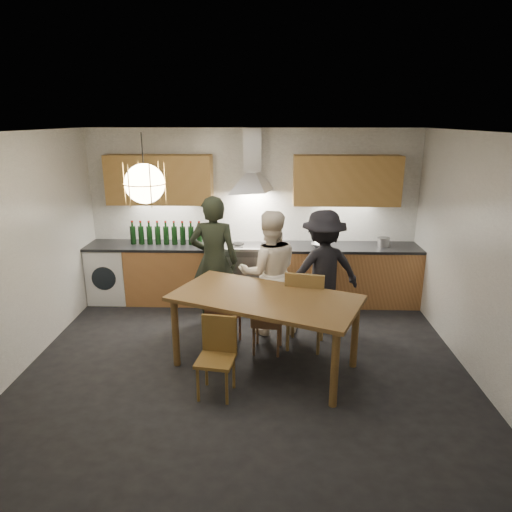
{
  "coord_description": "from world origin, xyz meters",
  "views": [
    {
      "loc": [
        0.26,
        -4.65,
        2.73
      ],
      "look_at": [
        0.1,
        0.4,
        1.2
      ],
      "focal_mm": 32.0,
      "sensor_mm": 36.0,
      "label": 1
    }
  ],
  "objects_px": {
    "person_left": "(214,261)",
    "wine_bottles": "(166,233)",
    "chair_back_left": "(222,312)",
    "chair_front": "(218,350)",
    "person_mid": "(269,273)",
    "stock_pot": "(383,242)",
    "person_right": "(323,270)",
    "mixing_bowl": "(320,245)",
    "dining_table": "(265,305)"
  },
  "relations": [
    {
      "from": "person_left",
      "to": "wine_bottles",
      "type": "height_order",
      "value": "person_left"
    },
    {
      "from": "chair_back_left",
      "to": "chair_front",
      "type": "relative_size",
      "value": 1.0
    },
    {
      "from": "person_mid",
      "to": "chair_back_left",
      "type": "bearing_deg",
      "value": 29.06
    },
    {
      "from": "chair_front",
      "to": "stock_pot",
      "type": "relative_size",
      "value": 4.55
    },
    {
      "from": "stock_pot",
      "to": "wine_bottles",
      "type": "xyz_separation_m",
      "value": [
        -3.26,
        0.02,
        0.12
      ]
    },
    {
      "from": "chair_back_left",
      "to": "person_left",
      "type": "relative_size",
      "value": 0.46
    },
    {
      "from": "person_mid",
      "to": "person_right",
      "type": "relative_size",
      "value": 1.01
    },
    {
      "from": "wine_bottles",
      "to": "person_left",
      "type": "bearing_deg",
      "value": -44.29
    },
    {
      "from": "chair_back_left",
      "to": "wine_bottles",
      "type": "relative_size",
      "value": 0.74
    },
    {
      "from": "chair_back_left",
      "to": "chair_front",
      "type": "distance_m",
      "value": 0.97
    },
    {
      "from": "person_mid",
      "to": "chair_front",
      "type": "bearing_deg",
      "value": 60.53
    },
    {
      "from": "chair_front",
      "to": "person_mid",
      "type": "bearing_deg",
      "value": 78.98
    },
    {
      "from": "chair_back_left",
      "to": "person_mid",
      "type": "height_order",
      "value": "person_mid"
    },
    {
      "from": "chair_back_left",
      "to": "mixing_bowl",
      "type": "relative_size",
      "value": 3.07
    },
    {
      "from": "chair_front",
      "to": "mixing_bowl",
      "type": "bearing_deg",
      "value": 70.77
    },
    {
      "from": "mixing_bowl",
      "to": "chair_front",
      "type": "bearing_deg",
      "value": -118.13
    },
    {
      "from": "chair_back_left",
      "to": "mixing_bowl",
      "type": "xyz_separation_m",
      "value": [
        1.33,
        1.4,
        0.47
      ]
    },
    {
      "from": "person_left",
      "to": "person_mid",
      "type": "xyz_separation_m",
      "value": [
        0.74,
        -0.24,
        -0.07
      ]
    },
    {
      "from": "chair_back_left",
      "to": "wine_bottles",
      "type": "bearing_deg",
      "value": -39.19
    },
    {
      "from": "person_mid",
      "to": "mixing_bowl",
      "type": "height_order",
      "value": "person_mid"
    },
    {
      "from": "wine_bottles",
      "to": "person_right",
      "type": "bearing_deg",
      "value": -21.64
    },
    {
      "from": "person_mid",
      "to": "wine_bottles",
      "type": "distance_m",
      "value": 1.89
    },
    {
      "from": "chair_back_left",
      "to": "wine_bottles",
      "type": "xyz_separation_m",
      "value": [
        -0.98,
        1.5,
        0.61
      ]
    },
    {
      "from": "chair_front",
      "to": "person_right",
      "type": "distance_m",
      "value": 2.02
    },
    {
      "from": "wine_bottles",
      "to": "chair_front",
      "type": "bearing_deg",
      "value": -67.14
    },
    {
      "from": "person_mid",
      "to": "mixing_bowl",
      "type": "xyz_separation_m",
      "value": [
        0.75,
        0.94,
        0.12
      ]
    },
    {
      "from": "chair_back_left",
      "to": "person_left",
      "type": "height_order",
      "value": "person_left"
    },
    {
      "from": "person_right",
      "to": "mixing_bowl",
      "type": "distance_m",
      "value": 0.81
    },
    {
      "from": "person_left",
      "to": "stock_pot",
      "type": "distance_m",
      "value": 2.56
    },
    {
      "from": "wine_bottles",
      "to": "person_mid",
      "type": "bearing_deg",
      "value": -33.75
    },
    {
      "from": "person_left",
      "to": "stock_pot",
      "type": "bearing_deg",
      "value": -159.84
    },
    {
      "from": "chair_back_left",
      "to": "person_right",
      "type": "relative_size",
      "value": 0.5
    },
    {
      "from": "wine_bottles",
      "to": "dining_table",
      "type": "bearing_deg",
      "value": -52.18
    },
    {
      "from": "mixing_bowl",
      "to": "person_left",
      "type": "bearing_deg",
      "value": -154.9
    },
    {
      "from": "person_right",
      "to": "wine_bottles",
      "type": "distance_m",
      "value": 2.45
    },
    {
      "from": "chair_back_left",
      "to": "chair_front",
      "type": "bearing_deg",
      "value": 110.99
    },
    {
      "from": "stock_pot",
      "to": "person_left",
      "type": "bearing_deg",
      "value": -162.26
    },
    {
      "from": "chair_front",
      "to": "mixing_bowl",
      "type": "height_order",
      "value": "mixing_bowl"
    },
    {
      "from": "stock_pot",
      "to": "person_mid",
      "type": "bearing_deg",
      "value": -148.85
    },
    {
      "from": "dining_table",
      "to": "wine_bottles",
      "type": "distance_m",
      "value": 2.5
    },
    {
      "from": "chair_back_left",
      "to": "person_mid",
      "type": "relative_size",
      "value": 0.5
    },
    {
      "from": "person_mid",
      "to": "dining_table",
      "type": "bearing_deg",
      "value": 77.93
    },
    {
      "from": "person_right",
      "to": "person_left",
      "type": "bearing_deg",
      "value": -19.95
    },
    {
      "from": "dining_table",
      "to": "person_right",
      "type": "bearing_deg",
      "value": 78.21
    },
    {
      "from": "chair_back_left",
      "to": "mixing_bowl",
      "type": "height_order",
      "value": "mixing_bowl"
    },
    {
      "from": "person_left",
      "to": "person_right",
      "type": "bearing_deg",
      "value": 178.43
    },
    {
      "from": "person_left",
      "to": "mixing_bowl",
      "type": "relative_size",
      "value": 6.73
    },
    {
      "from": "person_mid",
      "to": "stock_pot",
      "type": "xyz_separation_m",
      "value": [
        1.7,
        1.03,
        0.15
      ]
    },
    {
      "from": "person_right",
      "to": "chair_front",
      "type": "bearing_deg",
      "value": 36.18
    },
    {
      "from": "person_mid",
      "to": "person_right",
      "type": "xyz_separation_m",
      "value": [
        0.7,
        0.14,
        -0.01
      ]
    }
  ]
}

